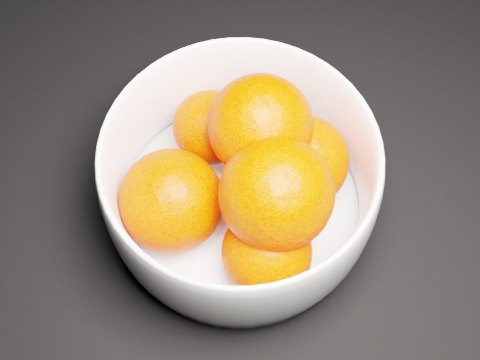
# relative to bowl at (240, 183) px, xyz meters

# --- Properties ---
(bowl) EXTENTS (0.20, 0.20, 0.10)m
(bowl) POSITION_rel_bowl_xyz_m (0.00, 0.00, 0.00)
(bowl) COLOR white
(bowl) RESTS_ON ground
(orange_pile) EXTENTS (0.16, 0.15, 0.12)m
(orange_pile) POSITION_rel_bowl_xyz_m (0.01, -0.00, 0.01)
(orange_pile) COLOR #FC3300
(orange_pile) RESTS_ON bowl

